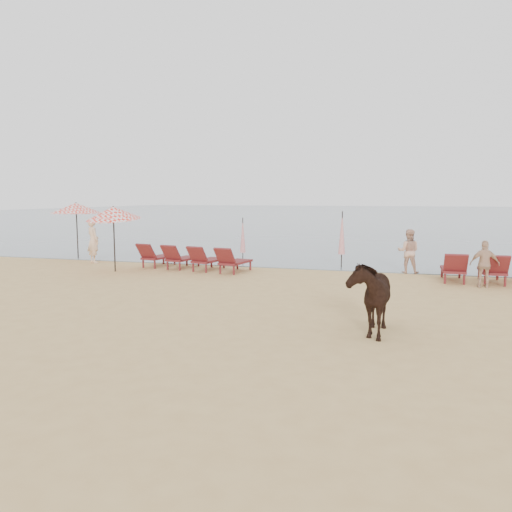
% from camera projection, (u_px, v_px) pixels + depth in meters
% --- Properties ---
extents(ground, '(120.00, 120.00, 0.00)m').
position_uv_depth(ground, '(190.00, 333.00, 10.76)').
color(ground, tan).
rests_on(ground, ground).
extents(sea, '(160.00, 140.00, 0.06)m').
position_uv_depth(sea, '(379.00, 213.00, 86.89)').
color(sea, '#51606B').
rests_on(sea, ground).
extents(lounger_cluster_left, '(4.64, 2.57, 0.70)m').
position_uv_depth(lounger_cluster_left, '(192.00, 258.00, 19.96)').
color(lounger_cluster_left, maroon).
rests_on(lounger_cluster_left, ground).
extents(lounger_cluster_right, '(3.23, 1.91, 0.71)m').
position_uv_depth(lounger_cluster_right, '(493.00, 269.00, 16.74)').
color(lounger_cluster_right, maroon).
rests_on(lounger_cluster_right, ground).
extents(umbrella_open_left_a, '(2.33, 2.33, 2.65)m').
position_uv_depth(umbrella_open_left_a, '(76.00, 208.00, 23.55)').
color(umbrella_open_left_a, black).
rests_on(umbrella_open_left_a, ground).
extents(umbrella_open_left_b, '(2.08, 2.12, 2.65)m').
position_uv_depth(umbrella_open_left_b, '(113.00, 213.00, 19.33)').
color(umbrella_open_left_b, black).
rests_on(umbrella_open_left_b, ground).
extents(umbrella_closed_left, '(0.25, 0.25, 2.02)m').
position_uv_depth(umbrella_closed_left, '(243.00, 235.00, 21.72)').
color(umbrella_closed_left, black).
rests_on(umbrella_closed_left, ground).
extents(umbrella_closed_right, '(0.28, 0.28, 2.34)m').
position_uv_depth(umbrella_closed_right, '(342.00, 233.00, 20.39)').
color(umbrella_closed_right, black).
rests_on(umbrella_closed_right, ground).
extents(cow, '(0.93, 1.95, 1.63)m').
position_uv_depth(cow, '(369.00, 296.00, 10.68)').
color(cow, black).
rests_on(cow, ground).
extents(beachgoer_left, '(0.86, 0.78, 1.98)m').
position_uv_depth(beachgoer_left, '(93.00, 241.00, 22.00)').
color(beachgoer_left, '#DAAD88').
rests_on(beachgoer_left, ground).
extents(beachgoer_right_a, '(0.85, 0.68, 1.69)m').
position_uv_depth(beachgoer_right_a, '(408.00, 251.00, 19.05)').
color(beachgoer_right_a, tan).
rests_on(beachgoer_right_a, ground).
extents(beachgoer_right_b, '(0.90, 0.40, 1.53)m').
position_uv_depth(beachgoer_right_b, '(485.00, 264.00, 16.04)').
color(beachgoer_right_b, tan).
rests_on(beachgoer_right_b, ground).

